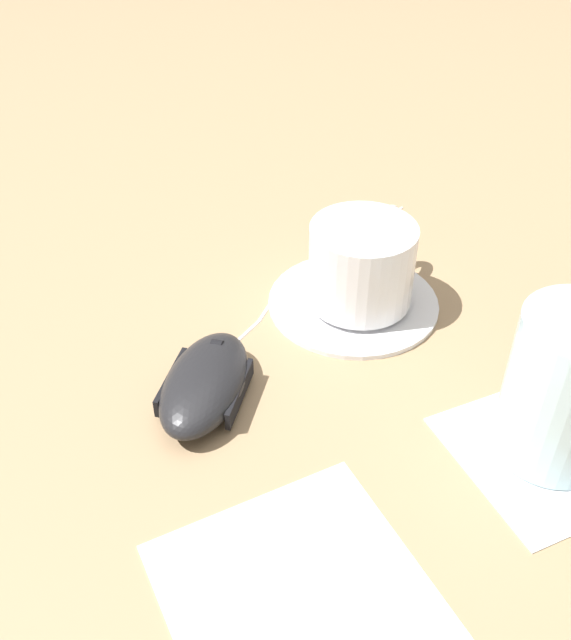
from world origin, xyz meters
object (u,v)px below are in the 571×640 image
(computer_mouse, at_px, (205,383))
(drinking_glass, at_px, (567,388))
(saucer, at_px, (353,300))
(coffee_cup, at_px, (363,263))

(computer_mouse, relative_size, drinking_glass, 1.13)
(saucer, bearing_deg, computer_mouse, 20.31)
(coffee_cup, xyz_separation_m, computer_mouse, (0.17, 0.06, -0.03))
(saucer, distance_m, computer_mouse, 0.17)
(saucer, xyz_separation_m, drinking_glass, (-0.05, 0.21, 0.05))
(saucer, bearing_deg, drinking_glass, 102.66)
(saucer, distance_m, coffee_cup, 0.04)
(drinking_glass, bearing_deg, computer_mouse, -35.31)
(computer_mouse, distance_m, drinking_glass, 0.26)
(computer_mouse, bearing_deg, drinking_glass, 144.69)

